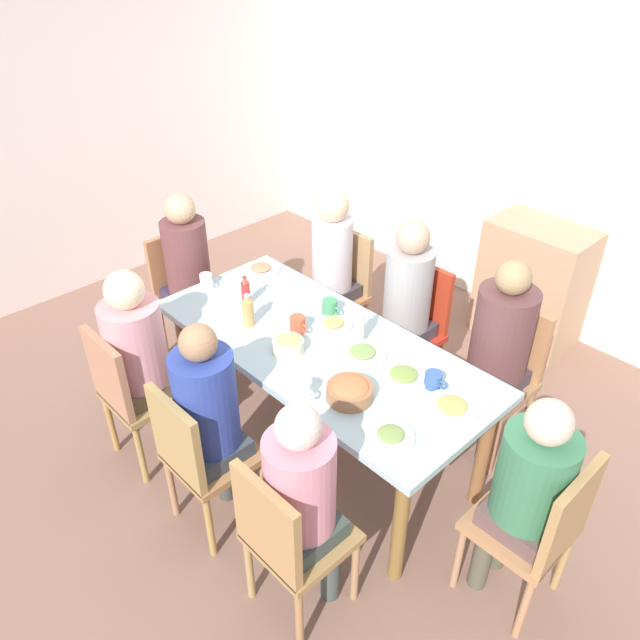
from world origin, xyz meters
name	(u,v)px	position (x,y,z in m)	size (l,w,h in m)	color
ground_plane	(320,445)	(0.00, 0.00, 0.00)	(6.63, 6.63, 0.00)	#866252
wall_back	(551,152)	(0.00, 2.22, 1.30)	(5.77, 0.12, 2.60)	silver
wall_left	(65,129)	(-2.82, 0.00, 1.30)	(0.12, 4.55, 2.60)	silver
dining_table	(320,356)	(0.00, 0.00, 0.68)	(1.95, 0.86, 0.77)	#AAC4CB
chair_0	(198,454)	(0.00, -0.81, 0.51)	(0.40, 0.40, 0.90)	#AE7848
person_0	(210,412)	(0.00, -0.72, 0.72)	(0.30, 0.30, 1.22)	#43433E
chair_1	(340,286)	(-0.65, 0.81, 0.51)	(0.40, 0.40, 0.90)	#B67648
person_1	(331,262)	(-0.65, 0.72, 0.74)	(0.30, 0.30, 1.24)	#3E3F39
chair_2	(131,390)	(-0.65, -0.81, 0.51)	(0.40, 0.40, 0.90)	#A5894C
person_2	(139,351)	(-0.65, -0.72, 0.74)	(0.32, 0.32, 1.22)	#534D45
chair_3	(501,370)	(0.65, 0.81, 0.51)	(0.40, 0.40, 0.90)	#A67952
person_3	(499,344)	(0.65, 0.72, 0.74)	(0.32, 0.32, 1.24)	#404546
chair_4	(287,537)	(0.65, -0.81, 0.51)	(0.40, 0.40, 0.90)	#A87E4A
person_4	(302,494)	(0.65, -0.72, 0.71)	(0.30, 0.30, 1.18)	#3B3F4A
chair_5	(412,324)	(0.00, 0.81, 0.51)	(0.40, 0.40, 0.90)	red
person_5	(406,298)	(0.00, 0.72, 0.74)	(0.30, 0.30, 1.25)	#3E424B
chair_6	(539,527)	(1.36, 0.00, 0.51)	(0.40, 0.40, 0.90)	#B27D51
person_6	(529,485)	(1.26, 0.00, 0.70)	(0.31, 0.31, 1.16)	#54523F
chair_7	(185,289)	(-1.36, 0.00, 0.51)	(0.40, 0.40, 0.90)	tan
person_7	(188,266)	(-1.27, 0.00, 0.74)	(0.30, 0.30, 1.24)	navy
plate_0	(403,376)	(0.50, 0.10, 0.78)	(0.26, 0.26, 0.04)	white
plate_1	(333,324)	(-0.06, 0.16, 0.78)	(0.21, 0.21, 0.04)	silver
plate_2	(452,407)	(0.80, 0.08, 0.78)	(0.26, 0.26, 0.04)	silver
plate_3	(391,436)	(0.73, -0.26, 0.78)	(0.22, 0.22, 0.04)	white
plate_4	(261,269)	(-0.83, 0.27, 0.78)	(0.24, 0.24, 0.04)	white
plate_5	(362,353)	(0.23, 0.09, 0.78)	(0.25, 0.25, 0.04)	white
bowl_0	(288,345)	(-0.06, -0.17, 0.81)	(0.16, 0.16, 0.09)	beige
bowl_1	(350,391)	(0.42, -0.20, 0.81)	(0.22, 0.22, 0.09)	#9A633F
cup_0	(298,324)	(-0.16, -0.01, 0.81)	(0.12, 0.08, 0.10)	#CE5337
cup_1	(304,390)	(0.26, -0.36, 0.81)	(0.12, 0.08, 0.10)	white
cup_2	(434,380)	(0.64, 0.15, 0.81)	(0.12, 0.09, 0.08)	#375A9E
cup_3	(330,307)	(-0.17, 0.24, 0.81)	(0.12, 0.09, 0.09)	#43905D
cup_4	(206,280)	(-0.91, -0.09, 0.81)	(0.11, 0.08, 0.08)	white
bottle_0	(246,291)	(-0.58, -0.04, 0.85)	(0.05, 0.05, 0.19)	red
bottle_1	(248,311)	(-0.40, -0.17, 0.86)	(0.07, 0.07, 0.20)	tan
bottle_2	(359,326)	(0.13, 0.16, 0.87)	(0.06, 0.06, 0.21)	silver
side_cabinet	(532,284)	(0.21, 1.92, 0.45)	(0.70, 0.44, 0.90)	tan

